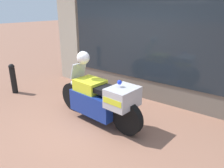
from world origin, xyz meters
The scene contains 6 objects.
ground_plane centered at (0.00, 0.00, 0.00)m, with size 60.00×60.00×0.00m, color #8E604C.
shop_building centered at (-0.39, 2.00, 1.76)m, with size 6.22×0.55×3.50m.
window_display centered at (0.34, 2.03, 0.44)m, with size 4.94×0.30×1.82m.
paramedic_motorcycle centered at (0.08, 0.11, 0.54)m, with size 2.31×0.69×1.21m.
white_helmet centered at (-0.41, 0.14, 1.35)m, with size 0.28×0.28×0.28m, color white.
street_bollard centered at (-3.02, -0.11, 0.45)m, with size 0.17×0.17×0.86m.
Camera 1 is at (2.84, -3.10, 2.38)m, focal length 35.00 mm.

